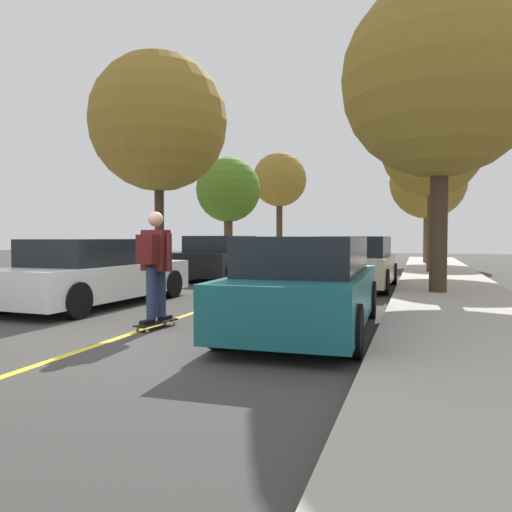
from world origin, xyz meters
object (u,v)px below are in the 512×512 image
object	(u,v)px
parked_car_left_nearest	(97,273)
street_tree_right_far	(428,181)
street_tree_left_far	(279,180)
street_tree_right_nearest	(441,79)
skateboard	(156,323)
parked_car_right_nearest	(307,284)
street_tree_left_near	(228,190)
street_tree_left_nearest	(159,123)
parked_car_right_near	(358,263)
parked_car_left_near	(222,258)
street_tree_right_near	(432,146)
skateboarder	(155,260)
fire_hydrant	(44,279)

from	to	relation	value
parked_car_left_nearest	street_tree_right_far	xyz separation A→B (m)	(6.79, 18.13, 3.60)
street_tree_left_far	street_tree_right_nearest	size ratio (longest dim) A/B	0.92
street_tree_right_nearest	skateboard	xyz separation A→B (m)	(-4.27, -5.49, -4.95)
parked_car_right_nearest	skateboard	bearing A→B (deg)	-166.14
parked_car_left_nearest	street_tree_left_far	world-z (taller)	street_tree_left_far
parked_car_left_nearest	street_tree_left_near	size ratio (longest dim) A/B	0.94
street_tree_left_far	street_tree_left_nearest	bearing A→B (deg)	-90.00
skateboard	street_tree_left_near	bearing A→B (deg)	107.31
street_tree_left_nearest	street_tree_left_near	xyz separation A→B (m)	(0.00, 6.39, -1.70)
parked_car_right_near	parked_car_left_near	bearing A→B (deg)	160.07
parked_car_left_near	parked_car_left_nearest	bearing A→B (deg)	-90.01
street_tree_right_nearest	street_tree_left_near	bearing A→B (deg)	134.14
street_tree_left_nearest	street_tree_left_far	world-z (taller)	street_tree_left_nearest
parked_car_left_near	street_tree_right_nearest	xyz separation A→B (m)	(6.79, -3.32, 4.32)
parked_car_right_nearest	street_tree_left_far	world-z (taller)	street_tree_left_far
street_tree_left_near	street_tree_left_nearest	bearing A→B (deg)	-90.00
street_tree_left_near	parked_car_right_nearest	bearing A→B (deg)	-64.15
street_tree_left_nearest	street_tree_right_near	world-z (taller)	street_tree_left_nearest
skateboarder	street_tree_left_far	bearing A→B (deg)	100.95
parked_car_left_nearest	skateboard	size ratio (longest dim) A/B	5.43
street_tree_right_far	street_tree_left_nearest	bearing A→B (deg)	-126.47
street_tree_right_far	fire_hydrant	world-z (taller)	street_tree_right_far
parked_car_left_nearest	skateboarder	world-z (taller)	skateboarder
parked_car_left_nearest	street_tree_left_near	world-z (taller)	street_tree_left_near
skateboard	parked_car_right_near	bearing A→B (deg)	72.35
parked_car_left_near	street_tree_right_near	size ratio (longest dim) A/B	0.69
street_tree_left_nearest	street_tree_left_far	size ratio (longest dim) A/B	1.13
parked_car_right_nearest	street_tree_right_nearest	distance (m)	6.87
fire_hydrant	street_tree_right_far	bearing A→B (deg)	65.23
street_tree_right_nearest	street_tree_right_far	xyz separation A→B (m)	(0.00, 14.61, -0.76)
street_tree_left_nearest	street_tree_right_nearest	bearing A→B (deg)	-16.97
street_tree_right_nearest	skateboarder	size ratio (longest dim) A/B	4.23
parked_car_right_near	street_tree_right_near	xyz separation A→B (m)	(2.02, 5.51, 4.05)
parked_car_left_near	street_tree_right_nearest	distance (m)	8.71
street_tree_right_near	skateboard	size ratio (longest dim) A/B	7.50
parked_car_left_nearest	street_tree_left_nearest	xyz separation A→B (m)	(-2.02, 6.21, 4.61)
street_tree_left_near	street_tree_right_far	distance (m)	10.43
parked_car_left_near	parked_car_right_nearest	size ratio (longest dim) A/B	0.99
parked_car_left_nearest	fire_hydrant	xyz separation A→B (m)	(-1.50, 0.16, -0.19)
parked_car_right_near	street_tree_left_near	world-z (taller)	street_tree_left_near
street_tree_left_near	skateboard	size ratio (longest dim) A/B	5.75
parked_car_right_near	street_tree_left_far	size ratio (longest dim) A/B	0.65
parked_car_right_nearest	street_tree_left_far	size ratio (longest dim) A/B	0.68
street_tree_left_nearest	fire_hydrant	size ratio (longest dim) A/B	10.67
parked_car_left_nearest	fire_hydrant	distance (m)	1.52
street_tree_left_nearest	street_tree_left_far	distance (m)	15.22
street_tree_left_near	street_tree_left_far	xyz separation A→B (m)	(0.00, 8.83, 1.44)
street_tree_left_far	skateboarder	distance (m)	24.19
street_tree_right_nearest	street_tree_right_near	size ratio (longest dim) A/B	1.11
street_tree_right_far	skateboard	size ratio (longest dim) A/B	7.05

